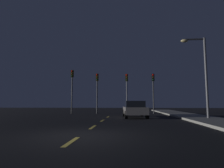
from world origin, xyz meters
TOP-DOWN VIEW (x-y plane):
  - ground_plane at (0.00, 7.00)m, footprint 80.00×80.00m
  - sidewalk_curb_right at (7.50, 7.00)m, footprint 3.00×40.00m
  - lane_stripe_nearest at (0.00, -1.20)m, footprint 0.16×1.60m
  - lane_stripe_second at (0.00, 2.60)m, footprint 0.16×1.60m
  - lane_stripe_third at (0.00, 6.40)m, footprint 0.16×1.60m
  - lane_stripe_fourth at (0.00, 10.20)m, footprint 0.16×1.60m
  - traffic_signal_far_left at (-5.15, 15.94)m, footprint 0.32×0.38m
  - traffic_signal_center_left at (-1.96, 15.94)m, footprint 0.32×0.38m
  - traffic_signal_center_right at (1.72, 15.94)m, footprint 0.32×0.38m
  - traffic_signal_far_right at (4.92, 15.94)m, footprint 0.32×0.38m
  - car_stopped_ahead at (2.42, 9.53)m, footprint 2.17×4.23m
  - street_lamp_right at (7.48, 7.52)m, footprint 1.88×0.36m

SIDE VIEW (x-z plane):
  - ground_plane at x=0.00m, z-range 0.00..0.00m
  - lane_stripe_nearest at x=0.00m, z-range 0.00..0.01m
  - lane_stripe_second at x=0.00m, z-range 0.00..0.01m
  - lane_stripe_third at x=0.00m, z-range 0.00..0.01m
  - lane_stripe_fourth at x=0.00m, z-range 0.00..0.01m
  - sidewalk_curb_right at x=7.50m, z-range 0.00..0.15m
  - car_stopped_ahead at x=2.42m, z-range 0.02..1.46m
  - traffic_signal_far_right at x=4.92m, z-range 0.98..5.82m
  - traffic_signal_center_right at x=1.72m, z-range 0.98..5.83m
  - traffic_signal_center_left at x=-1.96m, z-range 0.99..5.93m
  - traffic_signal_far_left at x=-5.15m, z-range 1.06..6.49m
  - street_lamp_right at x=7.48m, z-range 0.71..7.02m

